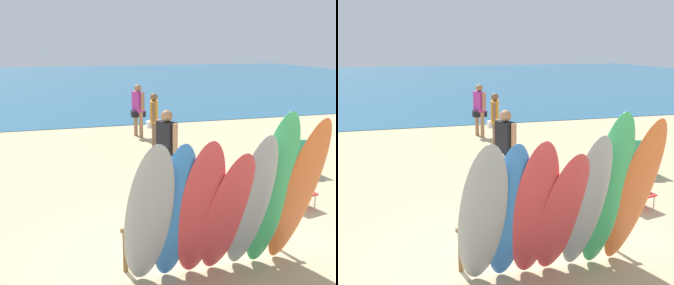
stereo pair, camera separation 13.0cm
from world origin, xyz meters
TOP-DOWN VIEW (x-y plane):
  - ground at (0.00, 14.00)m, footprint 60.00×60.00m
  - ocean_water at (0.00, 30.05)m, footprint 60.00×40.00m
  - surfboard_rack at (0.00, 0.00)m, footprint 2.46×0.07m
  - surfboard_grey_0 at (-1.00, -0.68)m, footprint 0.59×0.99m
  - surfboard_blue_1 at (-0.66, -0.61)m, footprint 0.52×0.84m
  - surfboard_red_2 at (-0.35, -0.65)m, footprint 0.58×0.92m
  - surfboard_red_3 at (0.02, -0.63)m, footprint 0.65×0.92m
  - surfboard_grey_4 at (0.34, -0.64)m, footprint 0.54×0.97m
  - surfboard_green_5 at (0.62, -0.64)m, footprint 0.59×0.93m
  - surfboard_orange_6 at (1.03, -0.62)m, footprint 0.61×0.95m
  - beachgoer_by_water at (0.21, 2.78)m, footprint 0.46×0.63m
  - beachgoer_strolling at (0.75, 8.12)m, footprint 0.45×0.63m
  - beachgoer_near_rack at (0.87, 6.43)m, footprint 0.43×0.60m
  - beach_chair_red at (2.36, 1.49)m, footprint 0.66×0.84m
  - beach_chair_blue at (3.68, 3.12)m, footprint 0.68×0.80m

SIDE VIEW (x-z plane):
  - ground at x=0.00m, z-range 0.00..0.00m
  - ocean_water at x=0.00m, z-range 0.00..0.02m
  - beach_chair_red at x=2.36m, z-range 0.03..0.82m
  - beach_chair_blue at x=3.68m, z-range 0.02..0.84m
  - surfboard_rack at x=0.00m, z-range 0.17..0.82m
  - surfboard_red_3 at x=0.02m, z-range 0.00..1.87m
  - beachgoer_near_rack at x=0.87m, z-range 0.12..1.76m
  - beachgoer_strolling at x=0.75m, z-range 0.13..1.87m
  - beachgoer_by_water at x=0.21m, z-range 0.13..1.88m
  - surfboard_blue_1 at x=-0.66m, z-range 0.00..2.03m
  - surfboard_red_2 at x=-0.35m, z-range 0.00..2.05m
  - surfboard_grey_0 at x=-1.00m, z-range 0.00..2.08m
  - surfboard_grey_4 at x=0.34m, z-range 0.00..2.08m
  - surfboard_orange_6 at x=1.03m, z-range 0.00..2.23m
  - surfboard_green_5 at x=0.62m, z-range 0.00..2.33m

